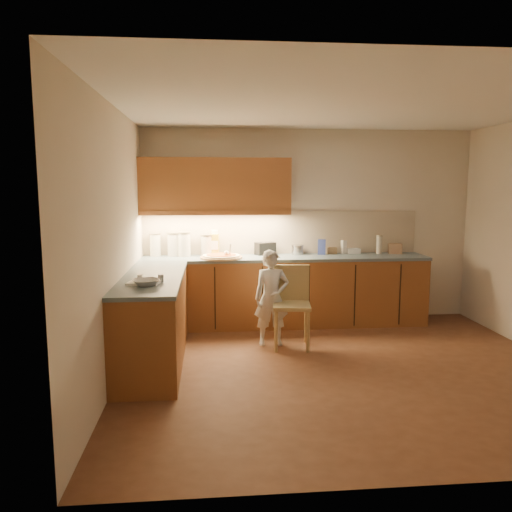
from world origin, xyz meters
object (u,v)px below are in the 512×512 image
(pizza_on_board, at_px, (221,257))
(child, at_px, (272,298))
(toaster, at_px, (265,248))
(wooden_chair, at_px, (291,300))
(oil_jug, at_px, (215,244))

(pizza_on_board, relative_size, child, 0.49)
(toaster, bearing_deg, wooden_chair, -102.89)
(pizza_on_board, relative_size, oil_jug, 1.58)
(pizza_on_board, bearing_deg, oil_jug, 108.48)
(wooden_chair, relative_size, toaster, 3.13)
(oil_jug, bearing_deg, toaster, 3.95)
(wooden_chair, relative_size, oil_jug, 2.72)
(toaster, bearing_deg, oil_jug, 161.31)
(child, height_order, oil_jug, oil_jug)
(oil_jug, bearing_deg, pizza_on_board, -71.52)
(child, distance_m, wooden_chair, 0.23)
(wooden_chair, xyz_separation_m, toaster, (-0.19, 1.08, 0.46))
(pizza_on_board, distance_m, oil_jug, 0.30)
(wooden_chair, height_order, oil_jug, oil_jug)
(pizza_on_board, distance_m, wooden_chair, 1.18)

